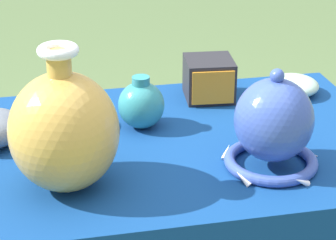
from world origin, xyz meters
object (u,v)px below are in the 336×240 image
(vase_dome_bell, at_px, (273,127))
(vase_tall_bulbous, at_px, (64,130))
(pot_squat_rose, at_px, (64,114))
(bowl_shallow_celadon, at_px, (293,85))
(mosaic_tile_box, at_px, (209,79))
(jar_round_teal, at_px, (141,104))

(vase_dome_bell, bearing_deg, vase_tall_bulbous, 179.22)
(vase_tall_bulbous, bearing_deg, pot_squat_rose, 87.58)
(vase_dome_bell, distance_m, bowl_shallow_celadon, 0.38)
(mosaic_tile_box, bearing_deg, pot_squat_rose, -159.86)
(vase_dome_bell, height_order, mosaic_tile_box, vase_dome_bell)
(mosaic_tile_box, distance_m, bowl_shallow_celadon, 0.21)
(vase_dome_bell, relative_size, mosaic_tile_box, 1.60)
(bowl_shallow_celadon, bearing_deg, mosaic_tile_box, 174.73)
(vase_tall_bulbous, distance_m, pot_squat_rose, 0.27)
(vase_dome_bell, bearing_deg, mosaic_tile_box, 94.93)
(vase_tall_bulbous, xyz_separation_m, bowl_shallow_celadon, (0.57, 0.33, -0.09))
(vase_dome_bell, bearing_deg, bowl_shallow_celadon, 62.02)
(bowl_shallow_celadon, bearing_deg, jar_round_teal, -164.66)
(bowl_shallow_celadon, relative_size, jar_round_teal, 1.06)
(bowl_shallow_celadon, bearing_deg, vase_tall_bulbous, -149.97)
(vase_tall_bulbous, relative_size, vase_dome_bell, 1.33)
(mosaic_tile_box, height_order, bowl_shallow_celadon, mosaic_tile_box)
(mosaic_tile_box, xyz_separation_m, bowl_shallow_celadon, (0.21, -0.02, -0.03))
(bowl_shallow_celadon, xyz_separation_m, pot_squat_rose, (-0.56, -0.07, 0.01))
(vase_tall_bulbous, relative_size, pot_squat_rose, 2.66)
(pot_squat_rose, bearing_deg, jar_round_teal, -11.58)
(vase_tall_bulbous, distance_m, jar_round_teal, 0.29)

